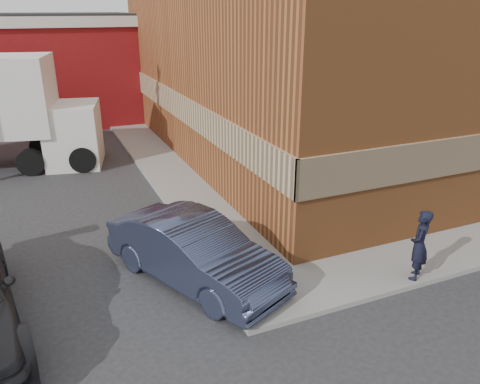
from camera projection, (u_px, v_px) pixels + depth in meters
name	position (u px, v px, depth m)	size (l,w,h in m)	color
ground	(236.00, 284.00, 10.67)	(90.00, 90.00, 0.00)	#28282B
brick_building	(338.00, 38.00, 19.76)	(14.25, 18.25, 9.36)	#995327
sidewalk_west	(162.00, 165.00, 18.55)	(1.80, 18.00, 0.12)	gray
man	(419.00, 245.00, 10.40)	(0.60, 0.40, 1.66)	black
sedan	(194.00, 251.00, 10.53)	(1.60, 4.58, 1.51)	#323A54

